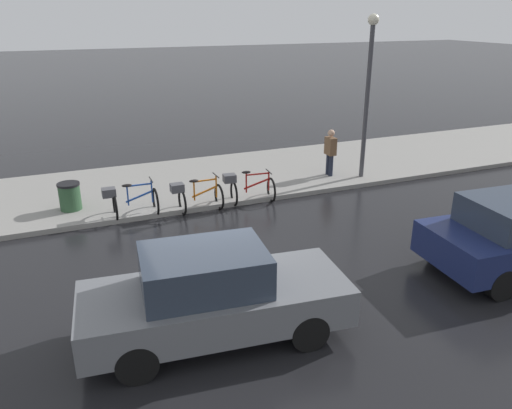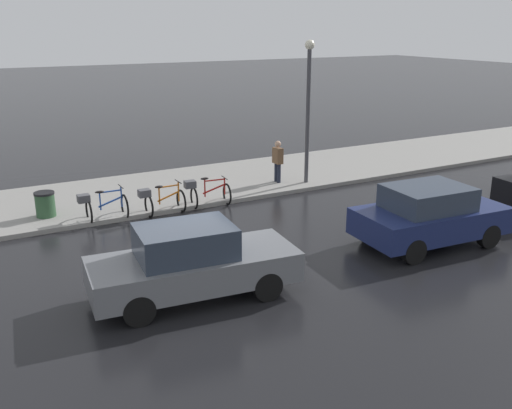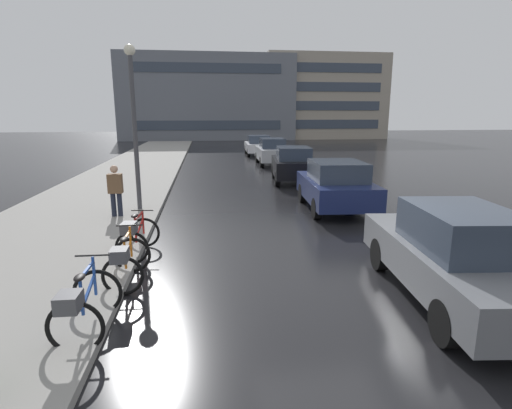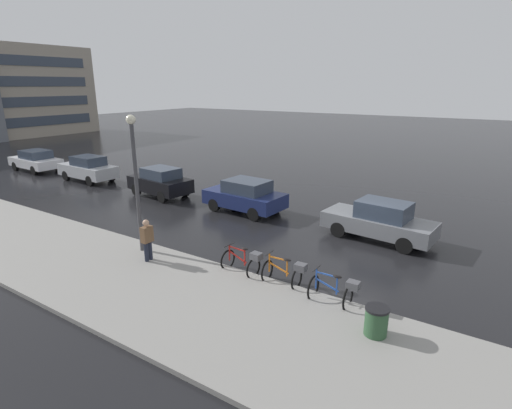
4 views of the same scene
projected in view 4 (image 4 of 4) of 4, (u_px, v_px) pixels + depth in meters
ground_plane at (348, 252)px, 14.97m from camera, size 140.00×140.00×0.00m
sidewalk_kerb at (42, 247)px, 15.28m from camera, size 4.80×60.00×0.14m
bicycle_nearest at (335, 290)px, 11.21m from camera, size 0.77×1.38×1.02m
bicycle_second at (286, 272)px, 12.29m from camera, size 0.73×1.37×1.00m
bicycle_third at (244, 261)px, 13.03m from camera, size 0.81×1.47×0.99m
car_grey at (380, 221)px, 15.98m from camera, size 2.13×4.52×1.62m
car_navy at (245, 196)px, 19.53m from camera, size 2.18×4.07×1.61m
car_black at (160, 182)px, 22.27m from camera, size 2.17×3.89×1.62m
car_silver at (88, 169)px, 25.79m from camera, size 1.85×4.24×1.63m
car_white at (36, 160)px, 28.87m from camera, size 2.03×4.30×1.50m
pedestrian at (147, 239)px, 13.73m from camera, size 0.40×0.24×1.64m
streetlamp at (136, 172)px, 13.98m from camera, size 0.33×0.33×5.07m
trash_bin at (376, 323)px, 9.74m from camera, size 0.59×0.59×0.88m
building_facade_side at (18, 91)px, 48.61m from camera, size 15.42×8.99×10.49m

